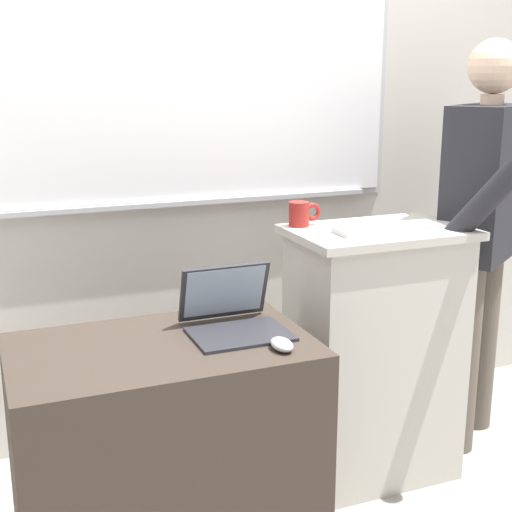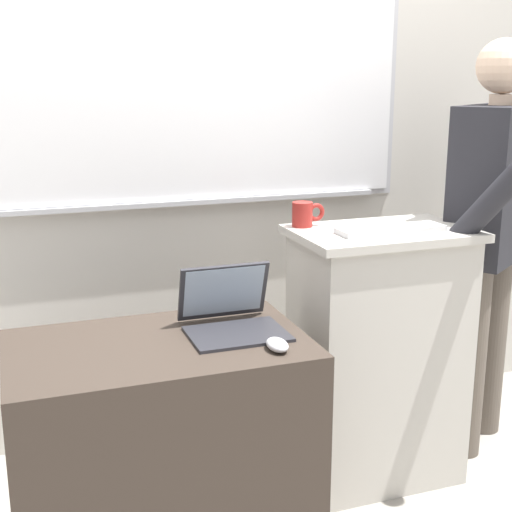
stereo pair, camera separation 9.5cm
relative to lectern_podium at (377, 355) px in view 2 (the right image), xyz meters
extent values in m
cube|color=beige|center=(-0.34, 0.69, 0.98)|extent=(6.40, 0.12, 2.95)
cube|color=#B7B7BC|center=(-0.52, 0.62, 1.02)|extent=(1.80, 0.02, 1.02)
cube|color=white|center=(-0.52, 0.61, 1.02)|extent=(1.75, 0.02, 0.97)
cube|color=#B7B7BC|center=(-0.52, 0.60, 0.52)|extent=(1.57, 0.04, 0.02)
cube|color=#BCB7AD|center=(0.00, 0.00, -0.02)|extent=(0.60, 0.39, 0.95)
cube|color=#BCB7AD|center=(0.00, 0.00, 0.47)|extent=(0.65, 0.42, 0.03)
cube|color=#382D26|center=(-0.88, -0.21, -0.12)|extent=(0.91, 0.56, 0.74)
cylinder|color=brown|center=(0.43, 0.02, -0.09)|extent=(0.13, 0.13, 0.81)
cylinder|color=brown|center=(0.64, 0.16, -0.09)|extent=(0.13, 0.13, 0.81)
cube|color=#232328|center=(0.54, 0.09, 0.62)|extent=(0.50, 0.44, 0.60)
cylinder|color=beige|center=(0.54, 0.09, 0.94)|extent=(0.09, 0.09, 0.04)
sphere|color=beige|center=(0.54, 0.09, 1.06)|extent=(0.21, 0.21, 0.21)
cylinder|color=#232328|center=(0.33, -0.23, 0.65)|extent=(0.30, 0.39, 0.50)
cube|color=#28282D|center=(-0.63, -0.24, 0.25)|extent=(0.30, 0.23, 0.01)
cube|color=#28282D|center=(-0.63, -0.09, 0.35)|extent=(0.29, 0.07, 0.19)
cube|color=#8C9EB2|center=(-0.63, -0.10, 0.35)|extent=(0.27, 0.06, 0.16)
cube|color=silver|center=(0.00, -0.05, 0.50)|extent=(0.39, 0.11, 0.02)
ellipsoid|color=#BCBCC1|center=(-0.56, -0.39, 0.26)|extent=(0.06, 0.10, 0.03)
cylinder|color=maroon|center=(-0.26, 0.14, 0.53)|extent=(0.08, 0.08, 0.09)
torus|color=maroon|center=(-0.20, 0.14, 0.54)|extent=(0.07, 0.02, 0.07)
camera|label=1|loc=(-1.37, -2.18, 1.03)|focal=50.00mm
camera|label=2|loc=(-1.28, -2.22, 1.03)|focal=50.00mm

